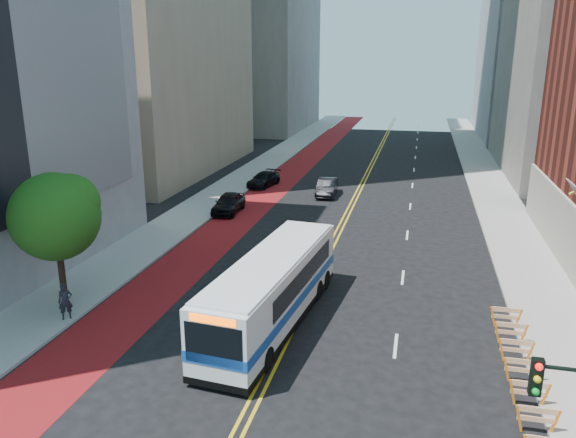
% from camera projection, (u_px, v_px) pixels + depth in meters
% --- Properties ---
extents(ground, '(160.00, 160.00, 0.00)m').
position_uv_depth(ground, '(248.00, 413.00, 19.70)').
color(ground, black).
rests_on(ground, ground).
extents(sidewalk_left, '(4.00, 140.00, 0.15)m').
position_uv_depth(sidewalk_left, '(219.00, 194.00, 50.36)').
color(sidewalk_left, gray).
rests_on(sidewalk_left, ground).
extents(sidewalk_right, '(4.00, 140.00, 0.15)m').
position_uv_depth(sidewalk_right, '(502.00, 211.00, 45.05)').
color(sidewalk_right, gray).
rests_on(sidewalk_right, ground).
extents(bus_lane_paint, '(3.60, 140.00, 0.01)m').
position_uv_depth(bus_lane_paint, '(261.00, 198.00, 49.51)').
color(bus_lane_paint, maroon).
rests_on(bus_lane_paint, ground).
extents(center_line_inner, '(0.14, 140.00, 0.01)m').
position_uv_depth(center_line_inner, '(351.00, 203.00, 47.76)').
color(center_line_inner, gold).
rests_on(center_line_inner, ground).
extents(center_line_outer, '(0.14, 140.00, 0.01)m').
position_uv_depth(center_line_outer, '(355.00, 203.00, 47.69)').
color(center_line_outer, gold).
rests_on(center_line_outer, ground).
extents(lane_dashes, '(0.14, 98.20, 0.01)m').
position_uv_depth(lane_dashes, '(412.00, 185.00, 54.14)').
color(lane_dashes, silver).
rests_on(lane_dashes, ground).
extents(construction_barriers, '(1.42, 10.91, 1.00)m').
position_uv_depth(construction_barriers, '(526.00, 378.00, 20.59)').
color(construction_barriers, orange).
rests_on(construction_barriers, ground).
extents(street_tree, '(4.20, 4.20, 6.70)m').
position_uv_depth(street_tree, '(56.00, 213.00, 26.45)').
color(street_tree, black).
rests_on(street_tree, sidewalk_left).
extents(transit_bus, '(3.86, 12.32, 3.33)m').
position_uv_depth(transit_bus, '(273.00, 288.00, 25.88)').
color(transit_bus, silver).
rests_on(transit_bus, ground).
extents(car_a, '(1.96, 4.62, 1.56)m').
position_uv_depth(car_a, '(229.00, 203.00, 44.67)').
color(car_a, black).
rests_on(car_a, ground).
extents(car_b, '(1.84, 4.63, 1.50)m').
position_uv_depth(car_b, '(327.00, 187.00, 50.15)').
color(car_b, black).
rests_on(car_b, ground).
extents(car_c, '(2.73, 4.82, 1.32)m').
position_uv_depth(car_c, '(264.00, 179.00, 53.75)').
color(car_c, black).
rests_on(car_c, ground).
extents(pedestrian, '(0.77, 0.73, 1.76)m').
position_uv_depth(pedestrian, '(65.00, 301.00, 26.19)').
color(pedestrian, black).
rests_on(pedestrian, sidewalk_left).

